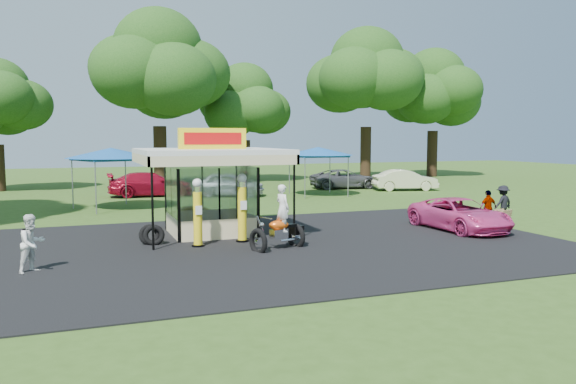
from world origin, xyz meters
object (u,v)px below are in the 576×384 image
object	(u,v)px
bg_car_d	(345,179)
bg_car_c	(229,184)
bg_car_b	(151,184)
tent_west	(111,154)
motorcycle	(281,223)
spectator_east_b	(488,208)
gas_pump_left	(198,215)
a_frame_sign	(503,221)
spectator_west	(32,244)
kiosk_car	(199,215)
pink_sedan	(460,214)
tent_east	(318,152)
gas_pump_right	(242,210)
gas_station_kiosk	(210,190)
spectator_east_a	(503,203)
bg_car_e	(405,180)

from	to	relation	value
bg_car_d	bg_car_c	bearing A→B (deg)	110.04
bg_car_b	tent_west	distance (m)	6.90
bg_car_d	motorcycle	bearing A→B (deg)	153.79
spectator_east_b	tent_west	distance (m)	19.18
gas_pump_left	spectator_east_b	size ratio (longest dim) A/B	1.56
tent_west	bg_car_d	bearing A→B (deg)	21.08
gas_pump_left	spectator_east_b	xyz separation A→B (m)	(12.90, 0.50, -0.38)
a_frame_sign	spectator_west	world-z (taller)	spectator_west
gas_pump_left	bg_car_c	distance (m)	17.16
kiosk_car	bg_car_c	world-z (taller)	bg_car_c
motorcycle	pink_sedan	size ratio (longest dim) A/B	0.49
bg_car_b	tent_east	xyz separation A→B (m)	(10.45, -3.34, 2.11)
gas_pump_right	spectator_west	xyz separation A→B (m)	(-6.82, -2.32, -0.38)
gas_station_kiosk	pink_sedan	xyz separation A→B (m)	(9.81, -2.68, -1.12)
gas_station_kiosk	a_frame_sign	size ratio (longest dim) A/B	5.72
bg_car_c	tent_west	distance (m)	8.83
gas_pump_right	bg_car_c	size ratio (longest dim) A/B	0.55
bg_car_b	bg_car_c	xyz separation A→B (m)	(4.76, -1.84, 0.00)
spectator_east_a	tent_east	xyz separation A→B (m)	(-3.46, 13.37, 2.09)
a_frame_sign	tent_west	xyz separation A→B (m)	(-14.23, 13.53, 2.49)
gas_station_kiosk	spectator_east_b	distance (m)	12.09
gas_pump_left	bg_car_e	xyz separation A→B (m)	(18.40, 15.81, -0.40)
gas_station_kiosk	gas_pump_left	distance (m)	2.71
gas_pump_right	a_frame_sign	bearing A→B (deg)	-9.08
bg_car_b	bg_car_e	distance (m)	17.95
bg_car_e	spectator_west	bearing A→B (deg)	141.33
pink_sedan	motorcycle	bearing A→B (deg)	-173.96
gas_pump_right	tent_west	world-z (taller)	tent_west
gas_station_kiosk	motorcycle	distance (m)	4.18
kiosk_car	spectator_east_b	distance (m)	12.59
gas_pump_right	spectator_east_a	bearing A→B (deg)	4.92
pink_sedan	spectator_west	distance (m)	16.04
bg_car_c	bg_car_d	bearing A→B (deg)	-55.35
kiosk_car	spectator_east_b	world-z (taller)	spectator_east_b
spectator_east_a	bg_car_c	bearing A→B (deg)	-70.42
gas_station_kiosk	motorcycle	world-z (taller)	gas_station_kiosk
a_frame_sign	bg_car_e	world-z (taller)	bg_car_e
gas_station_kiosk	gas_pump_right	bearing A→B (deg)	-72.03
spectator_west	bg_car_c	xyz separation A→B (m)	(10.49, 18.30, -0.05)
bg_car_d	spectator_east_a	bearing A→B (deg)	-176.20
kiosk_car	tent_east	distance (m)	14.49
gas_station_kiosk	gas_pump_left	bearing A→B (deg)	-112.44
spectator_east_b	gas_station_kiosk	bearing A→B (deg)	-11.82
bg_car_d	tent_east	distance (m)	6.05
spectator_east_b	tent_east	world-z (taller)	tent_east
tent_east	bg_car_d	bearing A→B (deg)	45.39
spectator_east_b	bg_car_c	world-z (taller)	bg_car_c
gas_pump_left	bg_car_b	distance (m)	18.15
spectator_east_b	spectator_east_a	bearing A→B (deg)	-152.86
gas_pump_right	a_frame_sign	size ratio (longest dim) A/B	2.68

